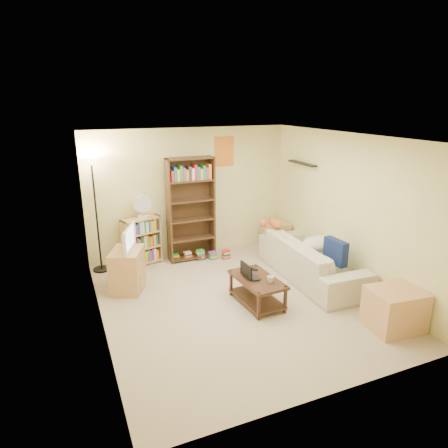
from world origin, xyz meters
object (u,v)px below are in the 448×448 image
Objects in this scene: mug at (270,279)px; tall_bookshelf at (191,207)px; desk_fan at (143,206)px; end_cabinet at (395,309)px; laptop at (254,276)px; tabby_cat at (273,223)px; tv_stand at (127,270)px; side_table at (276,235)px; sofa at (311,259)px; floor_lamp at (93,181)px; television at (125,239)px; short_bookshelf at (142,241)px; coffee_table at (257,287)px.

mug is 2.43m from tall_bookshelf.
desk_fan is 4.48m from end_cabinet.
tall_bookshelf is 0.91m from desk_fan.
laptop is 2.74× the size of mug.
tv_stand is at bearing -177.01° from tabby_cat.
tall_bookshelf is at bearing 176.50° from side_table.
sofa reaches higher than mug.
mug is 0.07× the size of floor_lamp.
television is 1.16m from short_bookshelf.
tall_bookshelf is 3.94m from end_cabinet.
sofa is 1.20× the size of tall_bookshelf.
end_cabinet is at bearing -63.03° from tall_bookshelf.
end_cabinet is (1.42, -1.41, -0.15)m from laptop.
television is at bearing -166.63° from side_table.
tabby_cat is (-0.26, 0.91, 0.43)m from sofa.
tall_bookshelf reaches higher than tv_stand.
mug is 1.73m from end_cabinet.
sofa is 1.39m from laptop.
end_cabinet is (3.45, -3.56, -1.37)m from floor_lamp.
tabby_cat is at bearing -27.65° from tall_bookshelf.
coffee_table is at bearing 119.63° from mug.
desk_fan reaches higher than laptop.
sofa is at bearing 16.56° from coffee_table.
floor_lamp is at bearing 131.62° from mug.
tv_stand is (-2.76, -0.14, -0.43)m from tabby_cat.
tall_bookshelf is (1.39, 0.87, 0.17)m from television.
tabby_cat is at bearing 59.81° from mug.
coffee_table is 1.08× the size of short_bookshelf.
coffee_table is (-1.30, -0.48, -0.07)m from sofa.
coffee_table is 0.48× the size of floor_lamp.
desk_fan is (-1.21, 2.11, 0.71)m from laptop.
end_cabinet reaches higher than mug.
laptop is at bearing -101.12° from television.
side_table is (3.20, 0.76, -0.07)m from tv_stand.
desk_fan reaches higher than tv_stand.
desk_fan is at bearing -4.26° from television.
television is 4.10m from end_cabinet.
tall_bookshelf is 1.82m from floor_lamp.
sofa is 4.42× the size of tabby_cat.
coffee_table is 2.24× the size of desk_fan.
side_table is at bearing -53.28° from television.
sofa is at bearing -27.55° from floor_lamp.
laptop is 0.41× the size of short_bookshelf.
desk_fan is at bearing -57.27° from short_bookshelf.
coffee_table is 1.93m from end_cabinet.
laptop is (-0.02, 0.08, 0.16)m from coffee_table.
desk_fan is at bearing 176.01° from tall_bookshelf.
floor_lamp is at bearing 176.51° from tall_bookshelf.
tall_bookshelf is (-1.37, 0.73, 0.27)m from tabby_cat.
laptop is at bearing -127.74° from side_table.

